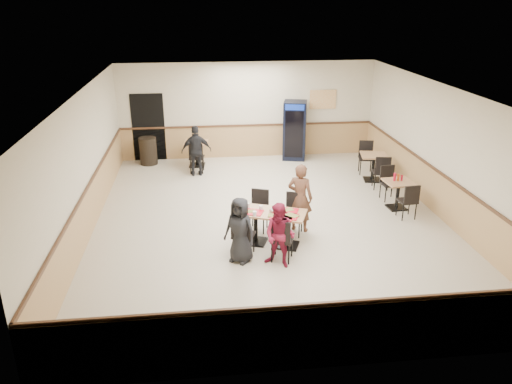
{
  "coord_description": "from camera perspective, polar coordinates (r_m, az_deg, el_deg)",
  "views": [
    {
      "loc": [
        -1.56,
        -10.44,
        4.84
      ],
      "look_at": [
        -0.38,
        -0.5,
        0.91
      ],
      "focal_mm": 35.0,
      "sensor_mm": 36.0,
      "label": 1
    }
  ],
  "objects": [
    {
      "name": "condiment_caddy",
      "position": [
        12.46,
        15.86,
        1.63
      ],
      "size": [
        0.23,
        0.06,
        0.2
      ],
      "color": "red",
      "rests_on": "side_table_near"
    },
    {
      "name": "side_table_far_chair_north",
      "position": [
        14.84,
        12.49,
        3.86
      ],
      "size": [
        0.52,
        0.52,
        0.96
      ],
      "primitive_type": null,
      "rotation": [
        0.0,
        0.0,
        -0.19
      ],
      "color": "black",
      "rests_on": "ground"
    },
    {
      "name": "diner_woman_right",
      "position": [
        9.44,
        2.74,
        -4.99
      ],
      "size": [
        0.79,
        0.74,
        1.28
      ],
      "primitive_type": "imported",
      "rotation": [
        0.0,
        0.0,
        -0.57
      ],
      "color": "maroon",
      "rests_on": "ground"
    },
    {
      "name": "room_shell",
      "position": [
        14.07,
        7.3,
        3.64
      ],
      "size": [
        10.0,
        10.0,
        10.0
      ],
      "color": "silver",
      "rests_on": "ground"
    },
    {
      "name": "back_table_chair_lone",
      "position": [
        14.7,
        -6.79,
        4.04
      ],
      "size": [
        0.49,
        0.49,
        0.96
      ],
      "primitive_type": null,
      "rotation": [
        0.0,
        0.0,
        3.04
      ],
      "color": "black",
      "rests_on": "ground"
    },
    {
      "name": "main_table",
      "position": [
        10.3,
        1.81,
        -3.55
      ],
      "size": [
        1.52,
        1.13,
        0.73
      ],
      "rotation": [
        0.0,
        0.0,
        -0.37
      ],
      "color": "black",
      "rests_on": "ground"
    },
    {
      "name": "ground",
      "position": [
        11.61,
        1.58,
        -3.18
      ],
      "size": [
        10.0,
        10.0,
        0.0
      ],
      "primitive_type": "plane",
      "color": "beige",
      "rests_on": "ground"
    },
    {
      "name": "main_chairs",
      "position": [
        10.32,
        1.54,
        -3.64
      ],
      "size": [
        1.71,
        1.93,
        0.93
      ],
      "rotation": [
        0.0,
        0.0,
        -0.37
      ],
      "color": "black",
      "rests_on": "ground"
    },
    {
      "name": "back_table",
      "position": [
        15.27,
        -6.81,
        4.8
      ],
      "size": [
        0.78,
        0.78,
        0.76
      ],
      "rotation": [
        0.0,
        0.0,
        -0.11
      ],
      "color": "black",
      "rests_on": "ground"
    },
    {
      "name": "pepsi_cooler",
      "position": [
        15.82,
        4.44,
        7.04
      ],
      "size": [
        0.84,
        0.84,
        1.83
      ],
      "rotation": [
        0.0,
        0.0,
        -0.25
      ],
      "color": "black",
      "rests_on": "ground"
    },
    {
      "name": "side_table_near_chair_south",
      "position": [
        12.07,
        16.89,
        -0.88
      ],
      "size": [
        0.44,
        0.44,
        0.89
      ],
      "primitive_type": null,
      "rotation": [
        0.0,
        0.0,
        3.22
      ],
      "color": "black",
      "rests_on": "ground"
    },
    {
      "name": "lone_diner",
      "position": [
        14.38,
        -6.83,
        4.69
      ],
      "size": [
        0.88,
        0.42,
        1.46
      ],
      "primitive_type": "imported",
      "rotation": [
        0.0,
        0.0,
        3.22
      ],
      "color": "black",
      "rests_on": "ground"
    },
    {
      "name": "trash_bin",
      "position": [
        15.71,
        -12.22,
        4.61
      ],
      "size": [
        0.53,
        0.53,
        0.84
      ],
      "primitive_type": "cylinder",
      "color": "black",
      "rests_on": "ground"
    },
    {
      "name": "tabletop_clutter",
      "position": [
        10.11,
        1.98,
        -2.38
      ],
      "size": [
        1.25,
        0.85,
        0.12
      ],
      "rotation": [
        0.0,
        0.0,
        -0.37
      ],
      "color": "red",
      "rests_on": "main_table"
    },
    {
      "name": "side_table_near",
      "position": [
        12.54,
        15.93,
        0.17
      ],
      "size": [
        0.7,
        0.7,
        0.7
      ],
      "rotation": [
        0.0,
        0.0,
        0.08
      ],
      "color": "black",
      "rests_on": "ground"
    },
    {
      "name": "diner_woman_left",
      "position": [
        9.6,
        -1.84,
        -4.37
      ],
      "size": [
        0.77,
        0.72,
        1.32
      ],
      "primitive_type": "imported",
      "rotation": [
        0.0,
        0.0,
        -0.63
      ],
      "color": "black",
      "rests_on": "ground"
    },
    {
      "name": "diner_man_opposite",
      "position": [
        10.86,
        5.05,
        -0.65
      ],
      "size": [
        0.66,
        0.58,
        1.53
      ],
      "primitive_type": "imported",
      "rotation": [
        0.0,
        0.0,
        2.67
      ],
      "color": "brown",
      "rests_on": "ground"
    },
    {
      "name": "side_table_far",
      "position": [
        14.29,
        13.27,
        3.21
      ],
      "size": [
        0.83,
        0.83,
        0.76
      ],
      "rotation": [
        0.0,
        0.0,
        -0.19
      ],
      "color": "black",
      "rests_on": "ground"
    },
    {
      "name": "side_table_far_chair_south",
      "position": [
        13.76,
        14.09,
        2.32
      ],
      "size": [
        0.52,
        0.52,
        0.96
      ],
      "primitive_type": null,
      "rotation": [
        0.0,
        0.0,
        2.96
      ],
      "color": "black",
      "rests_on": "ground"
    },
    {
      "name": "side_table_near_chair_north",
      "position": [
        13.03,
        15.02,
        0.97
      ],
      "size": [
        0.44,
        0.44,
        0.89
      ],
      "primitive_type": null,
      "rotation": [
        0.0,
        0.0,
        0.08
      ],
      "color": "black",
      "rests_on": "ground"
    }
  ]
}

